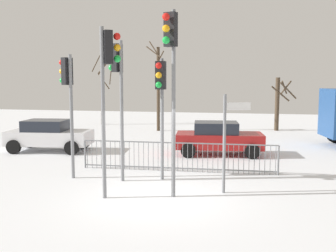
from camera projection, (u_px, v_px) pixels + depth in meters
ground_plane at (157, 197)px, 10.98m from camera, size 60.00×60.00×0.00m
traffic_light_mid_right at (118, 79)px, 12.52m from camera, size 0.54×0.38×4.56m
traffic_light_rear_left at (161, 92)px, 12.54m from camera, size 0.33×0.57×4.01m
traffic_light_rear_right at (171, 62)px, 10.50m from camera, size 0.37×0.55×5.19m
traffic_light_foreground_right at (108, 74)px, 10.59m from camera, size 0.51×0.42×4.73m
traffic_light_foreground_left at (68, 88)px, 12.94m from camera, size 0.53×0.40×4.14m
direction_sign_post at (227, 138)px, 11.26m from camera, size 0.77×0.25×2.90m
pedestrian_guard_railing at (178, 156)px, 14.10m from camera, size 7.14×0.36×1.07m
car_red_mid at (218, 138)px, 17.29m from camera, size 3.98×2.32×1.47m
car_white_near at (49, 135)px, 18.20m from camera, size 3.97×2.28×1.47m
bare_tree_left at (102, 89)px, 29.35m from camera, size 1.70×1.54×5.62m
bare_tree_centre at (278, 102)px, 25.64m from camera, size 1.69×2.08×3.51m
bare_tree_right at (158, 87)px, 25.47m from camera, size 1.09×1.08×5.84m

